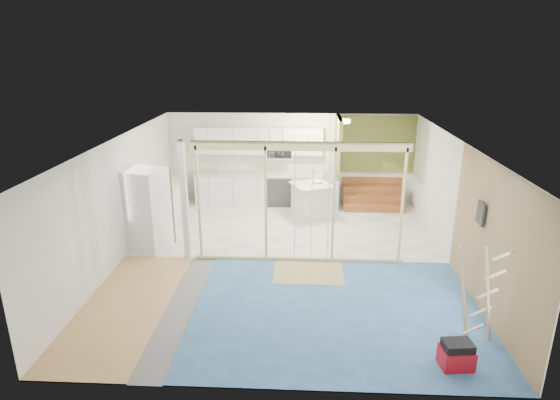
{
  "coord_description": "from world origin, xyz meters",
  "views": [
    {
      "loc": [
        0.35,
        -9.13,
        4.39
      ],
      "look_at": [
        -0.14,
        0.6,
        1.17
      ],
      "focal_mm": 30.0,
      "sensor_mm": 36.0,
      "label": 1
    }
  ],
  "objects_px": {
    "fridge": "(147,210)",
    "ladder": "(479,294)",
    "toolbox": "(457,355)",
    "island": "(311,201)"
  },
  "relations": [
    {
      "from": "fridge",
      "to": "ladder",
      "type": "bearing_deg",
      "value": -11.48
    },
    {
      "from": "fridge",
      "to": "ladder",
      "type": "relative_size",
      "value": 1.14
    },
    {
      "from": "fridge",
      "to": "island",
      "type": "xyz_separation_m",
      "value": [
        3.68,
        2.25,
        -0.47
      ]
    },
    {
      "from": "fridge",
      "to": "toolbox",
      "type": "bearing_deg",
      "value": -17.92
    },
    {
      "from": "toolbox",
      "to": "ladder",
      "type": "relative_size",
      "value": 0.29
    },
    {
      "from": "ladder",
      "to": "fridge",
      "type": "bearing_deg",
      "value": 129.48
    },
    {
      "from": "fridge",
      "to": "ladder",
      "type": "distance_m",
      "value": 6.9
    },
    {
      "from": "toolbox",
      "to": "ladder",
      "type": "bearing_deg",
      "value": 48.75
    },
    {
      "from": "fridge",
      "to": "toolbox",
      "type": "relative_size",
      "value": 3.86
    },
    {
      "from": "fridge",
      "to": "toolbox",
      "type": "height_order",
      "value": "fridge"
    }
  ]
}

